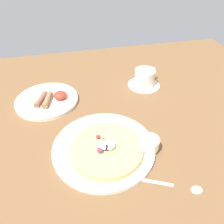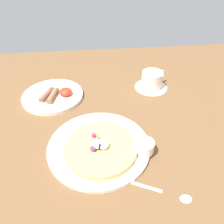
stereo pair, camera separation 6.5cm
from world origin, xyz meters
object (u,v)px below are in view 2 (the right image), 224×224
at_px(syrup_ramekin, 144,146).
at_px(coffee_saucer, 151,87).
at_px(breakfast_plate, 53,96).
at_px(teaspoon, 167,193).
at_px(pancake_plate, 99,146).
at_px(coffee_cup, 152,79).

relative_size(syrup_ramekin, coffee_saucer, 0.41).
relative_size(breakfast_plate, teaspoon, 1.39).
bearing_deg(syrup_ramekin, pancake_plate, 163.85).
bearing_deg(syrup_ramekin, breakfast_plate, 132.25).
xyz_separation_m(pancake_plate, coffee_saucer, (0.23, 0.30, -0.00)).
xyz_separation_m(syrup_ramekin, coffee_cup, (0.11, 0.33, 0.01)).
bearing_deg(coffee_saucer, teaspoon, -99.84).
distance_m(coffee_saucer, teaspoon, 0.46).
bearing_deg(teaspoon, breakfast_plate, 125.32).
distance_m(pancake_plate, syrup_ramekin, 0.13).
relative_size(pancake_plate, breakfast_plate, 1.29).
bearing_deg(teaspoon, coffee_cup, 80.00).
bearing_deg(coffee_saucer, pancake_plate, -127.65).
distance_m(breakfast_plate, teaspoon, 0.53).
height_order(breakfast_plate, coffee_saucer, breakfast_plate).
height_order(syrup_ramekin, coffee_saucer, syrup_ramekin).
bearing_deg(breakfast_plate, teaspoon, -54.68).
bearing_deg(coffee_saucer, syrup_ramekin, -107.82).
bearing_deg(coffee_cup, coffee_saucer, -150.67).
bearing_deg(coffee_cup, pancake_plate, -127.74).
relative_size(syrup_ramekin, teaspoon, 0.33).
distance_m(syrup_ramekin, coffee_cup, 0.35).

